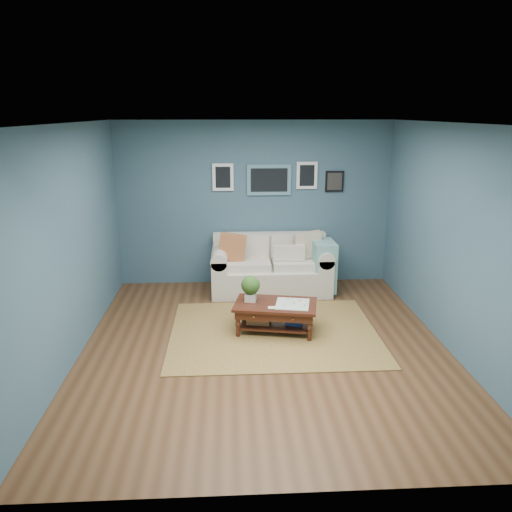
{
  "coord_description": "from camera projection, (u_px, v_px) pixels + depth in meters",
  "views": [
    {
      "loc": [
        -0.42,
        -5.65,
        2.82
      ],
      "look_at": [
        -0.06,
        1.0,
        0.89
      ],
      "focal_mm": 35.0,
      "sensor_mm": 36.0,
      "label": 1
    }
  ],
  "objects": [
    {
      "name": "room_shell",
      "position": [
        266.0,
        240.0,
        5.91
      ],
      "size": [
        5.0,
        5.02,
        2.7
      ],
      "color": "brown",
      "rests_on": "ground"
    },
    {
      "name": "area_rug",
      "position": [
        274.0,
        332.0,
        6.61
      ],
      "size": [
        2.71,
        2.17,
        0.01
      ],
      "primitive_type": "cube",
      "color": "brown",
      "rests_on": "ground"
    },
    {
      "name": "loveseat",
      "position": [
        276.0,
        266.0,
        8.08
      ],
      "size": [
        1.95,
        0.89,
        1.0
      ],
      "color": "silver",
      "rests_on": "ground"
    },
    {
      "name": "coffee_table",
      "position": [
        271.0,
        308.0,
        6.58
      ],
      "size": [
        1.17,
        0.82,
        0.75
      ],
      "rotation": [
        0.0,
        0.0,
        -0.19
      ],
      "color": "black",
      "rests_on": "ground"
    }
  ]
}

